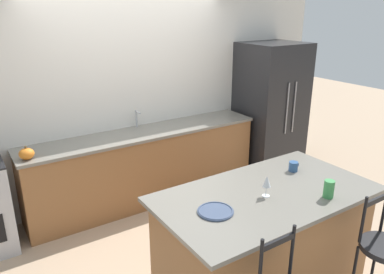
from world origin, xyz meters
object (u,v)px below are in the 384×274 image
(refrigerator, at_px, (270,108))
(bar_stool_far, at_px, (383,259))
(wine_glass, at_px, (267,182))
(tumbler_cup, at_px, (329,189))
(dinner_plate, at_px, (215,211))
(pumpkin_decoration, at_px, (27,154))
(coffee_mug, at_px, (294,166))

(refrigerator, height_order, bar_stool_far, refrigerator)
(bar_stool_far, height_order, wine_glass, wine_glass)
(refrigerator, xyz_separation_m, bar_stool_far, (-1.38, -2.68, -0.38))
(tumbler_cup, bearing_deg, refrigerator, 55.55)
(tumbler_cup, bearing_deg, wine_glass, 144.43)
(dinner_plate, bearing_deg, bar_stool_far, -35.78)
(pumpkin_decoration, bearing_deg, tumbler_cup, -49.61)
(refrigerator, height_order, coffee_mug, refrigerator)
(tumbler_cup, distance_m, pumpkin_decoration, 2.88)
(wine_glass, bearing_deg, refrigerator, 45.17)
(refrigerator, xyz_separation_m, pumpkin_decoration, (-3.40, -0.04, 0.04))
(dinner_plate, bearing_deg, pumpkin_decoration, 117.31)
(pumpkin_decoration, bearing_deg, dinner_plate, -62.69)
(dinner_plate, xyz_separation_m, wine_glass, (0.49, -0.02, 0.12))
(refrigerator, distance_m, bar_stool_far, 3.04)
(wine_glass, bearing_deg, bar_stool_far, -52.92)
(bar_stool_far, relative_size, pumpkin_decoration, 7.29)
(refrigerator, distance_m, coffee_mug, 2.21)
(refrigerator, height_order, pumpkin_decoration, refrigerator)
(refrigerator, bearing_deg, wine_glass, -134.83)
(dinner_plate, bearing_deg, tumbler_cup, -19.08)
(refrigerator, relative_size, pumpkin_decoration, 12.78)
(wine_glass, bearing_deg, tumbler_cup, -35.57)
(bar_stool_far, relative_size, coffee_mug, 9.53)
(coffee_mug, height_order, pumpkin_decoration, pumpkin_decoration)
(wine_glass, relative_size, coffee_mug, 1.56)
(bar_stool_far, height_order, coffee_mug, bar_stool_far)
(coffee_mug, bearing_deg, bar_stool_far, -90.18)
(dinner_plate, height_order, tumbler_cup, tumbler_cup)
(dinner_plate, bearing_deg, wine_glass, -2.42)
(wine_glass, relative_size, tumbler_cup, 1.22)
(bar_stool_far, relative_size, wine_glass, 6.10)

